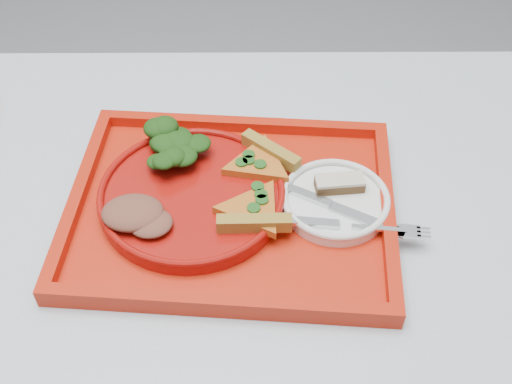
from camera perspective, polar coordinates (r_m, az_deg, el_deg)
table at (r=0.99m, az=-13.95°, el=-5.03°), size 1.60×0.80×0.75m
tray_main at (r=0.90m, az=-2.19°, el=-1.54°), size 0.48×0.38×0.01m
dinner_plate at (r=0.90m, az=-5.69°, el=-0.44°), size 0.26×0.26×0.02m
side_plate at (r=0.90m, az=7.04°, el=-0.93°), size 0.15×0.15×0.01m
pizza_slice_a at (r=0.86m, az=-0.19°, el=-1.37°), size 0.10×0.11×0.02m
pizza_slice_b at (r=0.92m, az=0.22°, el=2.77°), size 0.15×0.15×0.02m
salad_heap at (r=0.93m, az=-7.52°, el=4.15°), size 0.10×0.09×0.05m
meat_portion at (r=0.87m, az=-10.90°, el=-1.82°), size 0.08×0.07×0.03m
dessert_bar at (r=0.90m, az=7.44°, el=0.76°), size 0.07×0.03×0.02m
knife at (r=0.88m, az=7.52°, el=-1.45°), size 0.17×0.10×0.01m
fork at (r=0.86m, az=8.39°, el=-2.98°), size 0.19×0.04×0.01m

